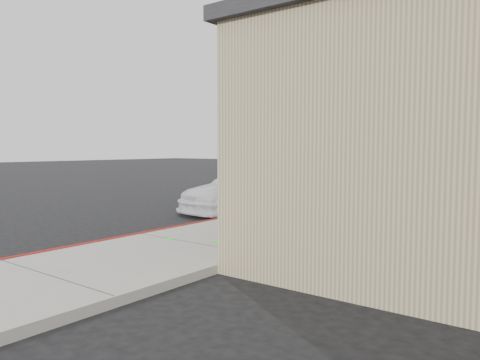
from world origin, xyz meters
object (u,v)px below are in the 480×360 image
at_px(street_tree_mid, 371,89).
at_px(street_tree_far, 396,108).
at_px(police_car, 246,189).
at_px(fire_hydrant, 234,202).
at_px(street_tree_near, 287,85).

relative_size(street_tree_mid, street_tree_far, 1.14).
distance_m(police_car, street_tree_mid, 6.51).
distance_m(fire_hydrant, street_tree_near, 3.92).
distance_m(street_tree_near, street_tree_far, 7.80).
bearing_deg(fire_hydrant, police_car, 143.64).
bearing_deg(street_tree_far, street_tree_mid, -90.53).
height_order(police_car, street_tree_near, street_tree_near).
bearing_deg(street_tree_far, police_car, -105.86).
bearing_deg(police_car, street_tree_far, 83.32).
bearing_deg(street_tree_near, street_tree_mid, 84.00).
bearing_deg(street_tree_far, street_tree_near, -94.15).
bearing_deg(street_tree_far, fire_hydrant, -95.39).
relative_size(police_car, street_tree_far, 1.06).
relative_size(street_tree_near, street_tree_mid, 0.92).
relative_size(fire_hydrant, street_tree_far, 0.18).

